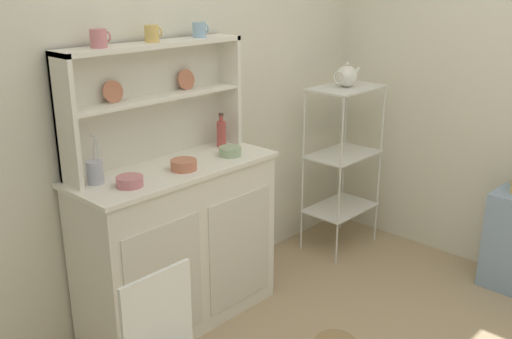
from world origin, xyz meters
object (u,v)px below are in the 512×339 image
object	(u,v)px
hutch_cabinet	(179,244)
porcelain_teapot	(347,76)
bakers_rack	(343,150)
utensil_jar	(95,172)
hutch_shelf_unit	(151,92)
bowl_mixing_large	(130,181)
cup_rose_0	(99,38)
jam_bottle	(221,133)

from	to	relation	value
hutch_cabinet	porcelain_teapot	bearing A→B (deg)	-4.04
bakers_rack	utensil_jar	size ratio (longest dim) A/B	4.90
hutch_cabinet	porcelain_teapot	size ratio (longest dim) A/B	4.87
hutch_shelf_unit	porcelain_teapot	size ratio (longest dim) A/B	4.55
bowl_mixing_large	hutch_shelf_unit	bearing A→B (deg)	35.76
utensil_jar	bakers_rack	bearing A→B (deg)	-5.58
bakers_rack	porcelain_teapot	bearing A→B (deg)	180.00
cup_rose_0	utensil_jar	bearing A→B (deg)	-158.03
hutch_shelf_unit	cup_rose_0	size ratio (longest dim) A/B	11.44
cup_rose_0	bakers_rack	bearing A→B (deg)	-7.43
bakers_rack	cup_rose_0	size ratio (longest dim) A/B	12.51
bakers_rack	jam_bottle	world-z (taller)	bakers_rack
bowl_mixing_large	bakers_rack	bearing A→B (deg)	-0.80
hutch_cabinet	cup_rose_0	distance (m)	1.16
hutch_shelf_unit	bowl_mixing_large	xyz separation A→B (m)	(-0.33, -0.24, -0.34)
hutch_cabinet	jam_bottle	bearing A→B (deg)	11.72
porcelain_teapot	bakers_rack	bearing A→B (deg)	0.00
jam_bottle	bakers_rack	bearing A→B (deg)	-10.81
cup_rose_0	bowl_mixing_large	xyz separation A→B (m)	(-0.02, -0.20, -0.64)
hutch_cabinet	jam_bottle	xyz separation A→B (m)	(0.42, 0.09, 0.52)
bowl_mixing_large	cup_rose_0	bearing A→B (deg)	83.35
hutch_cabinet	cup_rose_0	world-z (taller)	cup_rose_0
hutch_shelf_unit	bakers_rack	xyz separation A→B (m)	(1.38, -0.26, -0.56)
hutch_cabinet	jam_bottle	world-z (taller)	jam_bottle
hutch_shelf_unit	utensil_jar	xyz separation A→B (m)	(-0.42, -0.09, -0.31)
bowl_mixing_large	porcelain_teapot	xyz separation A→B (m)	(1.70, -0.02, 0.29)
hutch_cabinet	bowl_mixing_large	xyz separation A→B (m)	(-0.33, -0.07, 0.47)
utensil_jar	porcelain_teapot	world-z (taller)	porcelain_teapot
hutch_cabinet	utensil_jar	bearing A→B (deg)	169.37
cup_rose_0	porcelain_teapot	size ratio (longest dim) A/B	0.40
hutch_shelf_unit	jam_bottle	xyz separation A→B (m)	(0.42, -0.08, -0.29)
hutch_shelf_unit	hutch_cabinet	bearing A→B (deg)	-90.00
cup_rose_0	bowl_mixing_large	world-z (taller)	cup_rose_0
bowl_mixing_large	porcelain_teapot	world-z (taller)	porcelain_teapot
hutch_shelf_unit	utensil_jar	size ratio (longest dim) A/B	4.48
hutch_cabinet	bakers_rack	world-z (taller)	bakers_rack
hutch_cabinet	bowl_mixing_large	world-z (taller)	bowl_mixing_large
bakers_rack	porcelain_teapot	world-z (taller)	porcelain_teapot
jam_bottle	hutch_cabinet	bearing A→B (deg)	-168.28
hutch_cabinet	bakers_rack	distance (m)	1.40
hutch_cabinet	bakers_rack	size ratio (longest dim) A/B	0.98
bowl_mixing_large	porcelain_teapot	distance (m)	1.73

